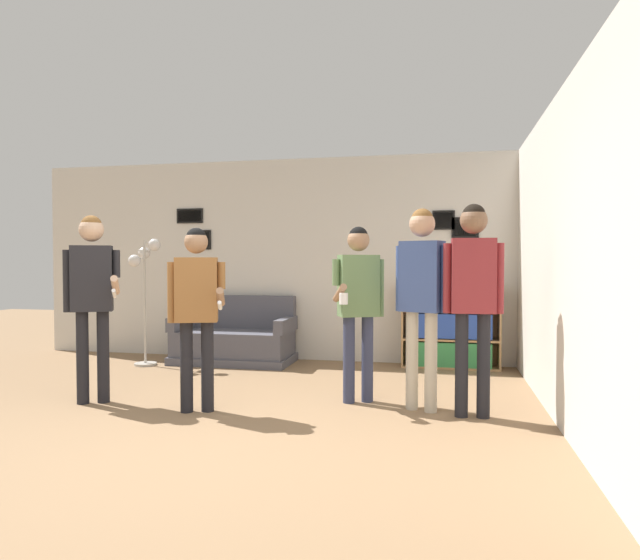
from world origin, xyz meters
TOP-DOWN VIEW (x-y plane):
  - ground_plane at (0.00, 0.00)m, footprint 20.00×20.00m
  - wall_back at (0.00, 3.79)m, footprint 7.77×0.08m
  - wall_right at (2.71, 1.88)m, footprint 0.06×6.16m
  - couch at (-0.89, 3.37)m, footprint 1.54×0.80m
  - bookshelf at (1.87, 3.57)m, footprint 1.20×0.30m
  - floor_lamp at (-1.92, 2.92)m, footprint 0.36×0.40m
  - person_player_foreground_left at (-1.40, 1.05)m, footprint 0.60×0.40m
  - person_player_foreground_center at (-0.33, 0.96)m, footprint 0.57×0.40m
  - person_watcher_holding_cup at (1.01, 1.60)m, footprint 0.46×0.54m
  - person_spectator_near_bookshelf at (1.60, 1.42)m, footprint 0.47×0.32m
  - person_spectator_far_right at (2.03, 1.29)m, footprint 0.50×0.23m
  - drinking_cup at (2.00, 3.57)m, footprint 0.08×0.08m

SIDE VIEW (x-z plane):
  - ground_plane at x=0.00m, z-range 0.00..0.00m
  - couch at x=-0.89m, z-range -0.14..0.72m
  - bookshelf at x=1.87m, z-range 0.00..1.06m
  - person_player_foreground_center at x=-0.33m, z-range 0.18..1.79m
  - person_watcher_holding_cup at x=1.01m, z-range 0.19..1.83m
  - person_player_foreground_left at x=-1.40m, z-range 0.21..1.96m
  - drinking_cup at x=2.00m, z-range 1.06..1.16m
  - person_spectator_near_bookshelf at x=1.60m, z-range 0.22..2.01m
  - person_spectator_far_right at x=2.03m, z-range 0.22..2.03m
  - floor_lamp at x=-1.92m, z-range 0.34..1.95m
  - wall_right at x=2.71m, z-range 0.00..2.70m
  - wall_back at x=0.00m, z-range 0.00..2.70m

